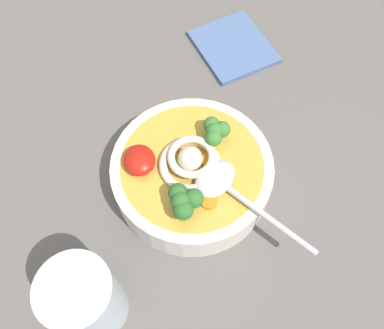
{
  "coord_description": "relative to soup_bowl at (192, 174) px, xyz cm",
  "views": [
    {
      "loc": [
        -21.93,
        3.95,
        56.59
      ],
      "look_at": [
        1.96,
        -3.03,
        10.04
      ],
      "focal_mm": 37.87,
      "sensor_mm": 36.0,
      "label": 1
    }
  ],
  "objects": [
    {
      "name": "table_slab",
      "position": [
        -1.96,
        3.03,
        -5.11
      ],
      "size": [
        112.02,
        112.02,
        4.47
      ],
      "primitive_type": "cube",
      "color": "#5B5651",
      "rests_on": "ground"
    },
    {
      "name": "soup_bowl",
      "position": [
        0.0,
        0.0,
        0.0
      ],
      "size": [
        21.52,
        21.52,
        5.57
      ],
      "color": "silver",
      "rests_on": "table_slab"
    },
    {
      "name": "noodle_pile",
      "position": [
        -0.02,
        0.2,
        3.81
      ],
      "size": [
        8.93,
        8.76,
        3.59
      ],
      "color": "beige",
      "rests_on": "soup_bowl"
    },
    {
      "name": "soup_spoon",
      "position": [
        -4.29,
        -2.86,
        3.49
      ],
      "size": [
        16.19,
        12.38,
        1.6
      ],
      "rotation": [
        0.0,
        0.0,
        3.73
      ],
      "color": "#B7B7BC",
      "rests_on": "soup_bowl"
    },
    {
      "name": "chili_sauce_dollop",
      "position": [
        1.99,
        6.48,
        3.73
      ],
      "size": [
        4.6,
        4.14,
        2.07
      ],
      "primitive_type": "ellipsoid",
      "color": "#B2190F",
      "rests_on": "soup_bowl"
    },
    {
      "name": "broccoli_floret_beside_chili",
      "position": [
        -5.62,
        2.49,
        5.06
      ],
      "size": [
        4.78,
        4.11,
        3.78
      ],
      "color": "#7A9E60",
      "rests_on": "soup_bowl"
    },
    {
      "name": "broccoli_floret_front",
      "position": [
        2.82,
        -3.99,
        4.83
      ],
      "size": [
        4.31,
        3.71,
        3.41
      ],
      "color": "#7A9E60",
      "rests_on": "soup_bowl"
    },
    {
      "name": "carrot_slice_extra_b",
      "position": [
        -5.75,
        -0.5,
        2.99
      ],
      "size": [
        2.05,
        2.05,
        0.6
      ],
      "primitive_type": "cylinder",
      "color": "orange",
      "rests_on": "soup_bowl"
    },
    {
      "name": "carrot_slice_rear",
      "position": [
        -0.34,
        -2.5,
        2.95
      ],
      "size": [
        2.58,
        2.58,
        0.51
      ],
      "primitive_type": "cylinder",
      "color": "orange",
      "rests_on": "soup_bowl"
    },
    {
      "name": "drinking_glass",
      "position": [
        -13.03,
        16.05,
        2.98
      ],
      "size": [
        7.96,
        7.96,
        11.71
      ],
      "primitive_type": "cylinder",
      "color": "silver",
      "rests_on": "table_slab"
    },
    {
      "name": "folded_napkin",
      "position": [
        22.75,
        -14.05,
        -2.48
      ],
      "size": [
        14.92,
        13.67,
        0.8
      ],
      "primitive_type": "cube",
      "rotation": [
        0.0,
        0.0,
        0.18
      ],
      "color": "#4C6693",
      "rests_on": "table_slab"
    }
  ]
}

